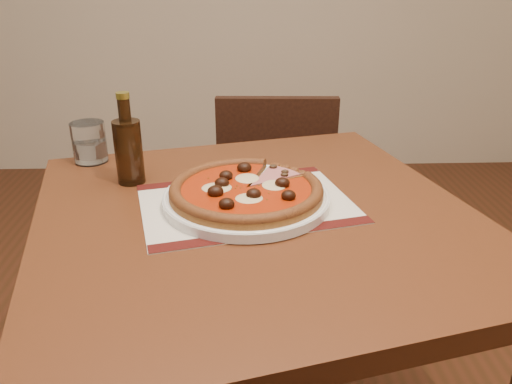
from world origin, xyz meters
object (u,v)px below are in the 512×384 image
chair_far (275,188)px  pizza (246,189)px  water_glass (89,142)px  table (256,257)px  plate (246,198)px  bottle (128,148)px

chair_far → pizza: 0.80m
pizza → water_glass: 0.44m
table → plate: 0.12m
chair_far → water_glass: (-0.47, -0.48, 0.34)m
plate → bottle: bearing=154.2°
table → pizza: 0.14m
pizza → water_glass: bearing=145.7°
table → bottle: bearing=150.0°
pizza → bottle: (-0.24, 0.12, 0.04)m
plate → water_glass: (-0.36, 0.24, 0.04)m
pizza → table: bearing=-60.5°
chair_far → water_glass: water_glass is taller
water_glass → bottle: bottle is taller
water_glass → pizza: bearing=-34.3°
table → bottle: bottle is taller
chair_far → pizza: pizza is taller
table → plate: plate is taller
plate → bottle: (-0.24, 0.12, 0.06)m
water_glass → table: bearing=-36.3°
table → pizza: pizza is taller
chair_far → pizza: bearing=83.9°
chair_far → plate: size_ratio=2.52×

